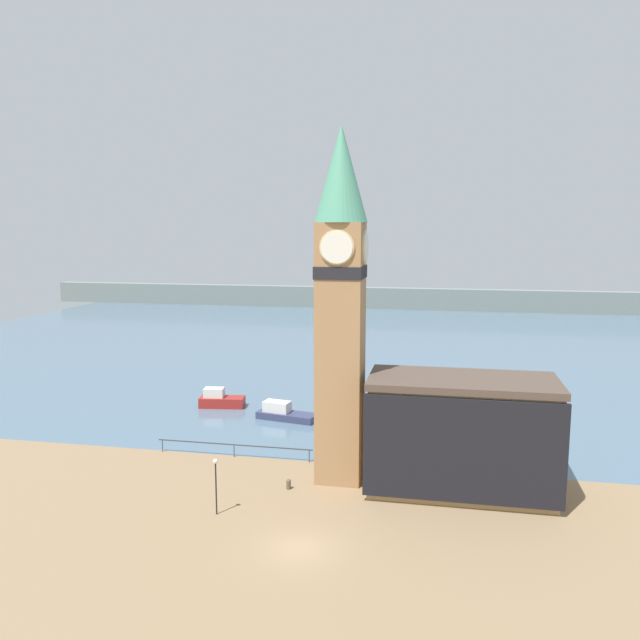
% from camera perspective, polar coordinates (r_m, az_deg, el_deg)
% --- Properties ---
extents(ground_plane, '(160.00, 160.00, 0.00)m').
position_cam_1_polar(ground_plane, '(39.47, -1.97, -20.16)').
color(ground_plane, '#846B4C').
extents(water, '(160.00, 120.00, 0.00)m').
position_cam_1_polar(water, '(109.59, 6.79, -1.62)').
color(water, slate).
rests_on(water, ground_plane).
extents(far_shoreline, '(180.00, 3.00, 5.00)m').
position_cam_1_polar(far_shoreline, '(148.78, 7.99, 1.95)').
color(far_shoreline, slate).
rests_on(far_shoreline, water).
extents(pier_railing, '(13.40, 0.08, 1.09)m').
position_cam_1_polar(pier_railing, '(53.32, -7.87, -11.31)').
color(pier_railing, '#333338').
rests_on(pier_railing, ground_plane).
extents(clock_tower, '(3.83, 3.83, 26.16)m').
position_cam_1_polar(clock_tower, '(45.56, 1.91, 2.16)').
color(clock_tower, '#9E754C').
rests_on(clock_tower, ground_plane).
extents(pier_building, '(13.40, 6.63, 8.35)m').
position_cam_1_polar(pier_building, '(46.56, 12.79, -10.20)').
color(pier_building, '#A88451').
rests_on(pier_building, ground_plane).
extents(boat_near, '(6.27, 3.16, 1.74)m').
position_cam_1_polar(boat_near, '(62.97, -3.33, -8.48)').
color(boat_near, '#333856').
rests_on(boat_near, water).
extents(boat_far, '(4.92, 2.47, 2.05)m').
position_cam_1_polar(boat_far, '(67.83, -9.09, -7.22)').
color(boat_far, maroon).
rests_on(boat_far, water).
extents(mooring_bollard_near, '(0.36, 0.36, 0.77)m').
position_cam_1_polar(mooring_bollard_near, '(47.07, -2.89, -14.71)').
color(mooring_bollard_near, brown).
rests_on(mooring_bollard_near, ground_plane).
extents(lamp_post, '(0.32, 0.32, 3.85)m').
position_cam_1_polar(lamp_post, '(42.93, -9.51, -13.85)').
color(lamp_post, black).
rests_on(lamp_post, ground_plane).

